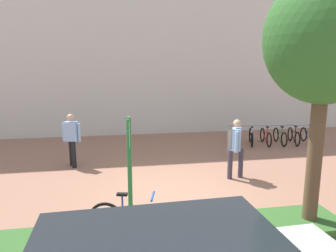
# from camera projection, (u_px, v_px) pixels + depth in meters

# --- Properties ---
(ground_plane) EXTENTS (60.00, 60.00, 0.00)m
(ground_plane) POSITION_uv_depth(u_px,v_px,m) (176.00, 195.00, 7.65)
(ground_plane) COLOR #936651
(building_facade) EXTENTS (28.00, 1.20, 10.00)m
(building_facade) POSITION_uv_depth(u_px,v_px,m) (143.00, 28.00, 14.41)
(building_facade) COLOR silver
(building_facade) RESTS_ON ground
(planter_strip) EXTENTS (7.00, 1.10, 0.16)m
(planter_strip) POSITION_uv_depth(u_px,v_px,m) (168.00, 234.00, 5.69)
(planter_strip) COLOR #336028
(planter_strip) RESTS_ON ground
(tree_sidewalk) EXTENTS (2.21, 2.21, 4.89)m
(tree_sidewalk) POSITION_uv_depth(u_px,v_px,m) (326.00, 40.00, 5.50)
(tree_sidewalk) COLOR brown
(tree_sidewalk) RESTS_ON ground
(parking_sign_post) EXTENTS (0.08, 0.36, 2.32)m
(parking_sign_post) POSITION_uv_depth(u_px,v_px,m) (130.00, 162.00, 5.31)
(parking_sign_post) COLOR #2D7238
(parking_sign_post) RESTS_ON ground
(bike_at_sign) EXTENTS (1.65, 0.53, 0.86)m
(bike_at_sign) POSITION_uv_depth(u_px,v_px,m) (133.00, 219.00, 5.72)
(bike_at_sign) COLOR black
(bike_at_sign) RESTS_ON ground
(bike_rack_cluster) EXTENTS (3.74, 1.91, 0.83)m
(bike_rack_cluster) POSITION_uv_depth(u_px,v_px,m) (273.00, 136.00, 12.75)
(bike_rack_cluster) COLOR #99999E
(bike_rack_cluster) RESTS_ON ground
(bollard_steel) EXTENTS (0.16, 0.16, 0.90)m
(bollard_steel) POSITION_uv_depth(u_px,v_px,m) (229.00, 142.00, 11.24)
(bollard_steel) COLOR #ADADB2
(bollard_steel) RESTS_ON ground
(person_shirt_blue) EXTENTS (0.48, 0.57, 1.72)m
(person_shirt_blue) POSITION_uv_depth(u_px,v_px,m) (236.00, 145.00, 8.66)
(person_shirt_blue) COLOR #383342
(person_shirt_blue) RESTS_ON ground
(person_casual_tan) EXTENTS (0.59, 0.40, 1.72)m
(person_casual_tan) POSITION_uv_depth(u_px,v_px,m) (72.00, 137.00, 9.70)
(person_casual_tan) COLOR black
(person_casual_tan) RESTS_ON ground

